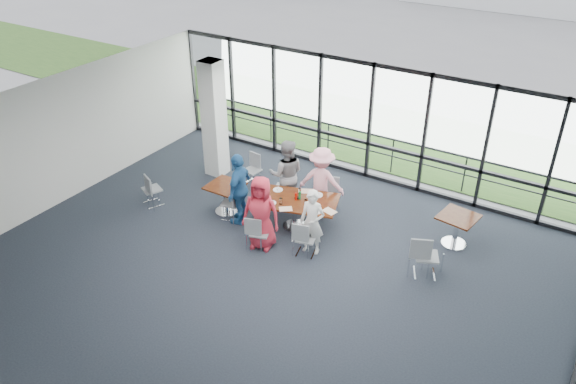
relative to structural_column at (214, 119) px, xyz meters
The scene contains 40 objects.
floor 4.96m from the structural_column, 39.81° to the right, with size 12.00×10.00×0.02m, color #1F232D.
ceiling 4.95m from the structural_column, 39.81° to the right, with size 12.00×10.00×0.04m, color silver.
wall_left 3.84m from the structural_column, 128.66° to the right, with size 0.10×10.00×3.20m, color silver.
wall_front 8.77m from the structural_column, 65.77° to the right, with size 12.00×0.10×3.20m, color silver.
curtain_wall_back 4.12m from the structural_column, 29.05° to the left, with size 12.00×0.10×3.20m, color white.
structural_column is the anchor object (origin of this frame).
apron 8.04m from the structural_column, 62.78° to the left, with size 80.00×70.00×0.02m, color gray.
grass_strip 6.36m from the structural_column, 54.25° to the left, with size 80.00×5.00×0.01m, color #28501F.
guard_rail 4.57m from the structural_column, 35.84° to the left, with size 0.06×0.06×12.00m, color #2D2D33.
main_table 3.58m from the structural_column, 20.03° to the right, with size 2.22×1.63×0.75m.
side_table_left 2.30m from the structural_column, 46.01° to the right, with size 0.81×0.81×0.75m.
side_table_right 6.74m from the structural_column, ahead, with size 0.89×0.89×0.75m.
diner_near_left 3.80m from the structural_column, 36.45° to the right, with size 0.85×0.55×1.74m, color #B82536.
diner_near_right 4.52m from the structural_column, 24.02° to the right, with size 0.56×0.41×1.52m, color silver.
diner_far_left 2.71m from the structural_column, 10.65° to the right, with size 0.87×0.54×1.80m, color gray.
diner_far_right 3.52m from the structural_column, ahead, with size 1.12×0.58×1.73m, color #FDA4B4.
diner_end 2.68m from the structural_column, 39.51° to the right, with size 1.05×0.57×1.79m, color #215A94.
chair_main_nl 4.00m from the structural_column, 37.49° to the right, with size 0.40×0.40×0.82m, color gray, non-canonical shape.
chair_main_nr 4.62m from the structural_column, 26.21° to the right, with size 0.40×0.40×0.82m, color gray, non-canonical shape.
chair_main_fl 2.70m from the structural_column, ahead, with size 0.41×0.41×0.83m, color gray, non-canonical shape.
chair_main_fr 3.66m from the structural_column, ahead, with size 0.41×0.41×0.85m, color gray, non-canonical shape.
chair_main_end 2.67m from the structural_column, 43.85° to the right, with size 0.41×0.41×0.85m, color gray, non-canonical shape.
chair_spare_la 2.51m from the structural_column, 98.42° to the right, with size 0.42×0.42×0.87m, color gray, non-canonical shape.
chair_spare_lb 1.69m from the structural_column, ahead, with size 0.40×0.40×0.83m, color gray, non-canonical shape.
chair_spare_r 6.70m from the structural_column, 11.17° to the right, with size 0.46×0.46×0.95m, color gray, non-canonical shape.
plate_nl 3.38m from the structural_column, 29.37° to the right, with size 0.24×0.24×0.01m, color white.
plate_nr 4.23m from the structural_column, 19.41° to the right, with size 0.24×0.24×0.01m, color white.
plate_fl 2.98m from the structural_column, 20.97° to the right, with size 0.23×0.23×0.01m, color white.
plate_fr 3.74m from the structural_column, 11.71° to the right, with size 0.28×0.28×0.01m, color white.
plate_end 2.97m from the structural_column, 30.17° to the right, with size 0.26×0.26×0.01m, color white.
tumbler_a 3.50m from the structural_column, 26.33° to the right, with size 0.07×0.07×0.15m, color white.
tumbler_b 3.87m from the structural_column, 19.50° to the right, with size 0.07×0.07×0.14m, color white.
tumbler_c 3.41m from the structural_column, 15.66° to the right, with size 0.07×0.07×0.14m, color white.
tumbler_d 3.12m from the structural_column, 31.63° to the right, with size 0.07×0.07×0.14m, color white.
menu_a 3.76m from the structural_column, 26.64° to the right, with size 0.29×0.20×0.00m, color white.
menu_b 4.41m from the structural_column, 16.15° to the right, with size 0.31×0.21×0.00m, color white.
menu_c 3.47m from the structural_column, 11.91° to the right, with size 0.33×0.23×0.00m, color white.
condiment_caddy 3.53m from the structural_column, 18.86° to the right, with size 0.10×0.07×0.04m, color black.
ketchup_bottle 3.55m from the structural_column, 19.83° to the right, with size 0.06×0.06×0.18m, color #AF0D03.
green_bottle 3.58m from the structural_column, 18.37° to the right, with size 0.05×0.05×0.20m, color #147330.
Camera 1 is at (5.36, -7.68, 7.46)m, focal length 35.00 mm.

